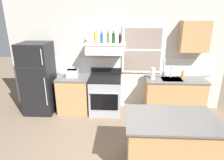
# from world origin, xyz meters

# --- Properties ---
(back_wall) EXTENTS (5.40, 0.11, 2.70)m
(back_wall) POSITION_xyz_m (0.03, 2.23, 1.35)
(back_wall) COLOR beige
(back_wall) RESTS_ON ground_plane
(refrigerator) EXTENTS (0.70, 0.72, 1.76)m
(refrigerator) POSITION_xyz_m (-1.90, 1.84, 0.88)
(refrigerator) COLOR black
(refrigerator) RESTS_ON ground_plane
(counter_left_of_stove) EXTENTS (0.79, 0.63, 0.91)m
(counter_left_of_stove) POSITION_xyz_m (-1.05, 1.90, 0.46)
(counter_left_of_stove) COLOR tan
(counter_left_of_stove) RESTS_ON ground_plane
(toaster) EXTENTS (0.30, 0.20, 0.19)m
(toaster) POSITION_xyz_m (-1.07, 1.92, 1.01)
(toaster) COLOR silver
(toaster) RESTS_ON counter_left_of_stove
(stove_range) EXTENTS (0.76, 0.69, 1.09)m
(stove_range) POSITION_xyz_m (-0.25, 1.86, 0.46)
(stove_range) COLOR #9EA0A5
(stove_range) RESTS_ON ground_plane
(range_hood_shelf) EXTENTS (0.96, 0.52, 0.24)m
(range_hood_shelf) POSITION_xyz_m (-0.25, 1.96, 1.62)
(range_hood_shelf) COLOR white
(bottle_clear_tall) EXTENTS (0.06, 0.06, 0.33)m
(bottle_clear_tall) POSITION_xyz_m (-0.59, 1.99, 1.88)
(bottle_clear_tall) COLOR silver
(bottle_clear_tall) RESTS_ON range_hood_shelf
(bottle_champagne_gold_foil) EXTENTS (0.08, 0.08, 0.30)m
(bottle_champagne_gold_foil) POSITION_xyz_m (-0.46, 1.93, 1.87)
(bottle_champagne_gold_foil) COLOR #B29333
(bottle_champagne_gold_foil) RESTS_ON range_hood_shelf
(bottle_blue_liqueur) EXTENTS (0.07, 0.07, 0.27)m
(bottle_blue_liqueur) POSITION_xyz_m (-0.33, 1.93, 1.86)
(bottle_blue_liqueur) COLOR #1E478C
(bottle_blue_liqueur) RESTS_ON range_hood_shelf
(bottle_olive_oil_square) EXTENTS (0.06, 0.06, 0.27)m
(bottle_olive_oil_square) POSITION_xyz_m (-0.19, 2.00, 1.86)
(bottle_olive_oil_square) COLOR #4C601E
(bottle_olive_oil_square) RESTS_ON range_hood_shelf
(bottle_dark_green_wine) EXTENTS (0.07, 0.07, 0.28)m
(bottle_dark_green_wine) POSITION_xyz_m (-0.05, 1.94, 1.86)
(bottle_dark_green_wine) COLOR #143819
(bottle_dark_green_wine) RESTS_ON range_hood_shelf
(bottle_balsamic_dark) EXTENTS (0.06, 0.06, 0.24)m
(bottle_balsamic_dark) POSITION_xyz_m (0.09, 1.95, 1.85)
(bottle_balsamic_dark) COLOR black
(bottle_balsamic_dark) RESTS_ON range_hood_shelf
(counter_right_with_sink) EXTENTS (1.43, 0.63, 0.91)m
(counter_right_with_sink) POSITION_xyz_m (1.45, 1.90, 0.46)
(counter_right_with_sink) COLOR tan
(counter_right_with_sink) RESTS_ON ground_plane
(sink_faucet) EXTENTS (0.03, 0.17, 0.28)m
(sink_faucet) POSITION_xyz_m (1.35, 2.00, 1.08)
(sink_faucet) COLOR silver
(sink_faucet) RESTS_ON counter_right_with_sink
(paper_towel_roll) EXTENTS (0.11, 0.11, 0.27)m
(paper_towel_roll) POSITION_xyz_m (0.89, 1.90, 1.04)
(paper_towel_roll) COLOR white
(paper_towel_roll) RESTS_ON counter_right_with_sink
(dish_soap_bottle) EXTENTS (0.06, 0.06, 0.18)m
(dish_soap_bottle) POSITION_xyz_m (1.63, 2.00, 1.00)
(dish_soap_bottle) COLOR orange
(dish_soap_bottle) RESTS_ON counter_right_with_sink
(kitchen_island) EXTENTS (1.40, 0.90, 0.91)m
(kitchen_island) POSITION_xyz_m (0.92, 0.03, 0.46)
(kitchen_island) COLOR tan
(kitchen_island) RESTS_ON ground_plane
(upper_cabinet_right) EXTENTS (0.64, 0.32, 0.70)m
(upper_cabinet_right) POSITION_xyz_m (1.80, 2.04, 1.90)
(upper_cabinet_right) COLOR tan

